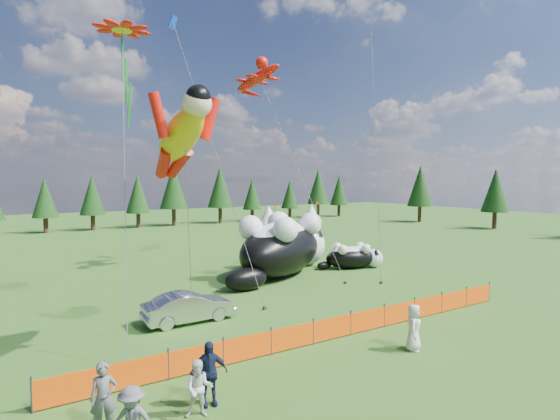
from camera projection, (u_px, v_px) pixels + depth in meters
name	position (u px, v px, depth m)	size (l,w,h in m)	color
ground	(293.00, 320.00, 20.89)	(160.00, 160.00, 0.00)	#0C3609
safety_fence	(332.00, 328.00, 18.31)	(22.06, 0.06, 1.10)	#262626
tree_line	(109.00, 200.00, 58.77)	(90.00, 4.00, 8.00)	black
festival_tents	(200.00, 218.00, 60.49)	(50.00, 3.20, 2.80)	white
cat_large	(284.00, 245.00, 31.03)	(10.80, 8.31, 4.34)	black
cat_small	(354.00, 256.00, 33.10)	(5.14, 3.05, 1.91)	black
car	(189.00, 307.00, 20.61)	(1.50, 4.29, 1.41)	silver
spectator_a	(104.00, 398.00, 11.53)	(0.70, 0.46, 1.91)	#57575C
spectator_b	(199.00, 389.00, 12.34)	(0.79, 0.47, 1.64)	silver
spectator_c	(209.00, 373.00, 12.98)	(1.14, 0.58, 1.94)	#121B33
spectator_e	(414.00, 327.00, 17.16)	(0.90, 0.58, 1.83)	silver
superhero_kite	(181.00, 136.00, 16.65)	(3.99, 5.59, 10.62)	#E7AA0C
gecko_kite	(258.00, 78.00, 33.54)	(5.18, 12.04, 16.81)	red
flower_kite	(122.00, 33.00, 18.98)	(3.25, 5.92, 13.81)	red
diamond_kite_a	(180.00, 43.00, 21.66)	(4.30, 2.83, 15.36)	blue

